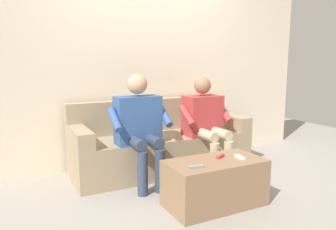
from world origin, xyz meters
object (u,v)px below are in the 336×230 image
couch (161,145)px  coffee_table (215,183)px  remote_white (240,157)px  remote_red (220,156)px  person_right_seated (140,123)px  remote_gray (196,167)px  person_left_seated (205,120)px

couch → coffee_table: size_ratio=2.38×
couch → coffee_table: couch is taller
remote_white → remote_red: remote_red is taller
remote_white → couch: bearing=-159.5°
person_right_seated → remote_white: (-0.63, 0.80, -0.22)m
coffee_table → person_right_seated: (0.40, -0.76, 0.44)m
couch → remote_white: 1.17m
coffee_table → remote_gray: 0.35m
person_left_seated → remote_gray: bearing=52.8°
coffee_table → remote_red: (-0.08, -0.05, 0.22)m
coffee_table → person_left_seated: person_left_seated is taller
person_right_seated → remote_gray: person_right_seated is taller
remote_red → person_right_seated: bearing=-83.4°
person_left_seated → remote_white: 0.85m
couch → person_left_seated: 0.61m
person_left_seated → person_right_seated: 0.79m
person_right_seated → remote_red: person_right_seated is taller
person_left_seated → remote_red: (0.31, 0.72, -0.19)m
coffee_table → person_left_seated: (-0.40, -0.77, 0.41)m
person_right_seated → remote_gray: size_ratio=8.59×
remote_white → remote_red: 0.17m
remote_gray → remote_red: remote_red is taller
couch → remote_red: bearing=94.7°
couch → coffee_table: bearing=90.0°
remote_gray → person_right_seated: bearing=-70.0°
coffee_table → person_left_seated: bearing=-117.4°
person_right_seated → remote_white: person_right_seated is taller
person_left_seated → remote_gray: (0.65, 0.86, -0.19)m
couch → remote_white: couch is taller
coffee_table → remote_red: bearing=-150.7°
remote_white → coffee_table: bearing=-91.9°
remote_gray → person_left_seated: bearing=-116.7°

